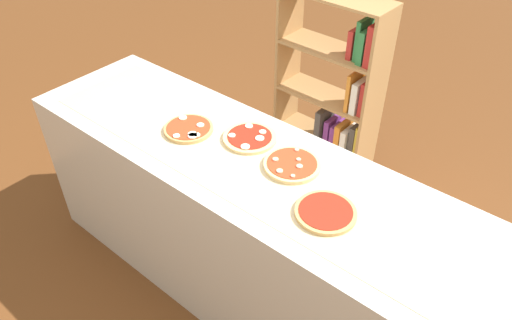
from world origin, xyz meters
TOP-DOWN VIEW (x-y plane):
  - ground_plane at (0.00, 0.00)m, footprint 12.00×12.00m
  - counter at (0.00, 0.00)m, footprint 2.67×0.72m
  - parchment_paper at (0.00, 0.00)m, footprint 2.41×0.55m
  - pizza_mozzarella_0 at (-0.43, -0.01)m, footprint 0.25×0.25m
  - pizza_mozzarella_1 at (-0.14, 0.13)m, footprint 0.27×0.27m
  - pizza_mushroom_2 at (0.14, 0.09)m, footprint 0.26×0.26m
  - pizza_plain_3 at (0.43, -0.08)m, footprint 0.26×0.26m
  - bookshelf at (-0.20, 1.11)m, footprint 0.71×0.29m

SIDE VIEW (x-z plane):
  - ground_plane at x=0.00m, z-range 0.00..0.00m
  - counter at x=0.00m, z-range 0.00..0.95m
  - bookshelf at x=-0.20m, z-range -0.03..1.34m
  - parchment_paper at x=0.00m, z-range 0.95..0.95m
  - pizza_mozzarella_1 at x=-0.14m, z-range 0.95..0.98m
  - pizza_plain_3 at x=0.43m, z-range 0.95..0.97m
  - pizza_mozzarella_0 at x=-0.43m, z-range 0.95..0.98m
  - pizza_mushroom_2 at x=0.14m, z-range 0.95..0.98m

